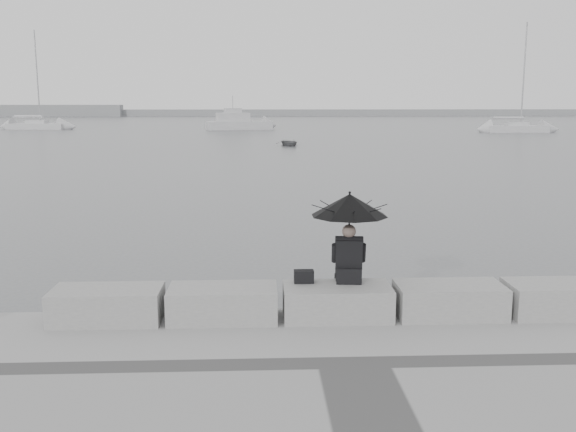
{
  "coord_description": "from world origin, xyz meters",
  "views": [
    {
      "loc": [
        -1.14,
        -9.6,
        3.71
      ],
      "look_at": [
        -0.58,
        3.0,
        1.44
      ],
      "focal_mm": 40.0,
      "sensor_mm": 36.0,
      "label": 1
    }
  ],
  "objects_px": {
    "seated_person": "(349,217)",
    "sailboat_right": "(517,128)",
    "sailboat_left": "(37,125)",
    "motor_cruiser": "(239,123)",
    "dinghy": "(289,143)"
  },
  "relations": [
    {
      "from": "sailboat_left",
      "to": "sailboat_right",
      "type": "bearing_deg",
      "value": -4.67
    },
    {
      "from": "dinghy",
      "to": "sailboat_left",
      "type": "bearing_deg",
      "value": 122.1
    },
    {
      "from": "seated_person",
      "to": "motor_cruiser",
      "type": "relative_size",
      "value": 0.16
    },
    {
      "from": "seated_person",
      "to": "motor_cruiser",
      "type": "xyz_separation_m",
      "value": [
        -3.96,
        75.85,
        -1.11
      ]
    },
    {
      "from": "seated_person",
      "to": "sailboat_right",
      "type": "bearing_deg",
      "value": 71.98
    },
    {
      "from": "seated_person",
      "to": "sailboat_right",
      "type": "height_order",
      "value": "sailboat_right"
    },
    {
      "from": "sailboat_right",
      "to": "motor_cruiser",
      "type": "relative_size",
      "value": 1.46
    },
    {
      "from": "motor_cruiser",
      "to": "seated_person",
      "type": "bearing_deg",
      "value": -100.05
    },
    {
      "from": "motor_cruiser",
      "to": "dinghy",
      "type": "relative_size",
      "value": 3.03
    },
    {
      "from": "seated_person",
      "to": "dinghy",
      "type": "xyz_separation_m",
      "value": [
        1.17,
        44.83,
        -1.76
      ]
    },
    {
      "from": "seated_person",
      "to": "sailboat_left",
      "type": "bearing_deg",
      "value": 117.42
    },
    {
      "from": "seated_person",
      "to": "sailboat_left",
      "type": "distance_m",
      "value": 83.91
    },
    {
      "from": "sailboat_left",
      "to": "motor_cruiser",
      "type": "xyz_separation_m",
      "value": [
        26.93,
        -2.16,
        0.37
      ]
    },
    {
      "from": "sailboat_left",
      "to": "dinghy",
      "type": "distance_m",
      "value": 46.13
    },
    {
      "from": "seated_person",
      "to": "sailboat_right",
      "type": "relative_size",
      "value": 0.11
    }
  ]
}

